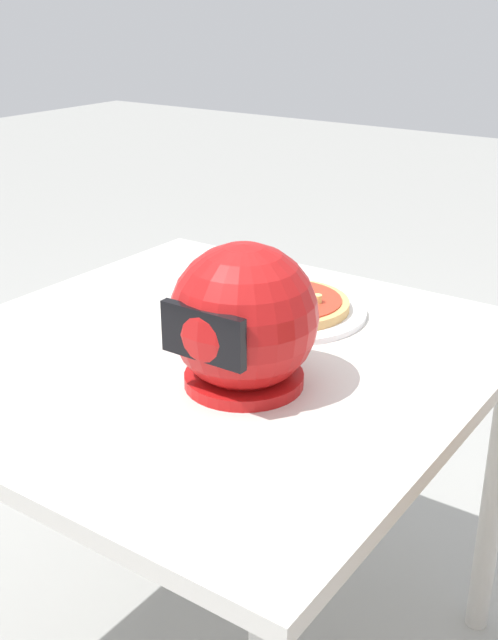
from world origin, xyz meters
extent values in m
cube|color=beige|center=(0.00, 0.00, 0.75)|extent=(0.98, 1.01, 0.03)
cylinder|color=beige|center=(-0.43, -0.44, 0.37)|extent=(0.05, 0.05, 0.74)
cylinder|color=beige|center=(0.43, -0.44, 0.37)|extent=(0.05, 0.05, 0.74)
cylinder|color=white|center=(-0.03, -0.22, 0.77)|extent=(0.33, 0.33, 0.01)
cylinder|color=tan|center=(-0.03, -0.22, 0.79)|extent=(0.26, 0.26, 0.02)
cylinder|color=red|center=(-0.03, -0.22, 0.80)|extent=(0.23, 0.23, 0.00)
sphere|color=#234C1E|center=(-0.01, -0.14, 0.81)|extent=(0.02, 0.02, 0.02)
sphere|color=#234C1E|center=(-0.06, -0.21, 0.81)|extent=(0.04, 0.04, 0.04)
sphere|color=#234C1E|center=(-0.06, -0.21, 0.81)|extent=(0.03, 0.03, 0.03)
cylinder|color=#E0D172|center=(0.00, -0.15, 0.81)|extent=(0.02, 0.02, 0.02)
cylinder|color=#E0D172|center=(-0.09, -0.23, 0.81)|extent=(0.03, 0.03, 0.02)
cylinder|color=#E0D172|center=(-0.05, -0.21, 0.80)|extent=(0.02, 0.02, 0.01)
cylinder|color=#E0D172|center=(0.06, -0.18, 0.81)|extent=(0.02, 0.02, 0.02)
cylinder|color=#E0D172|center=(0.07, -0.21, 0.81)|extent=(0.02, 0.02, 0.02)
sphere|color=#B21414|center=(-0.14, 0.08, 0.89)|extent=(0.24, 0.24, 0.24)
cylinder|color=#B21414|center=(-0.14, 0.08, 0.78)|extent=(0.20, 0.20, 0.02)
cube|color=black|center=(-0.14, 0.19, 0.89)|extent=(0.15, 0.02, 0.08)
camera|label=1|loc=(-0.81, 1.04, 1.37)|focal=44.31mm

